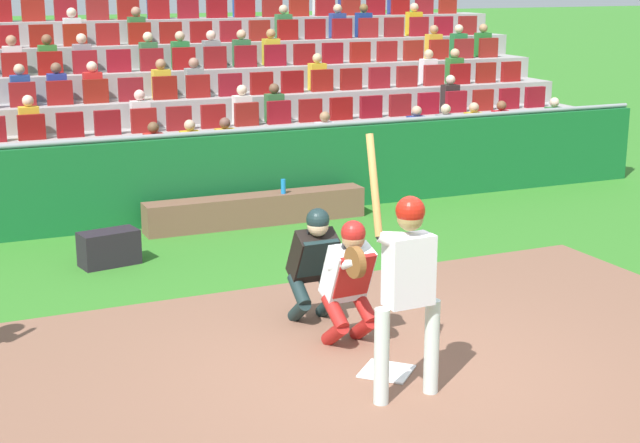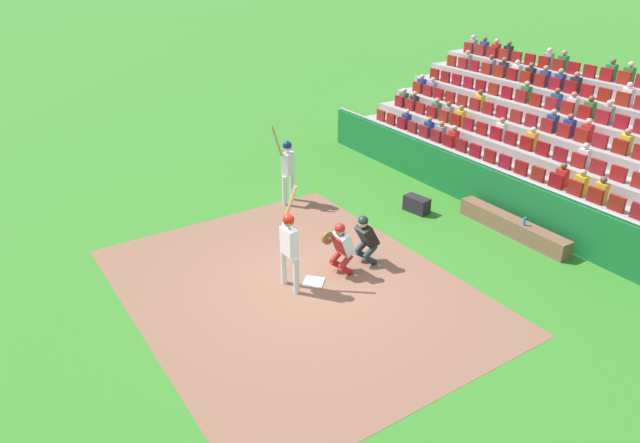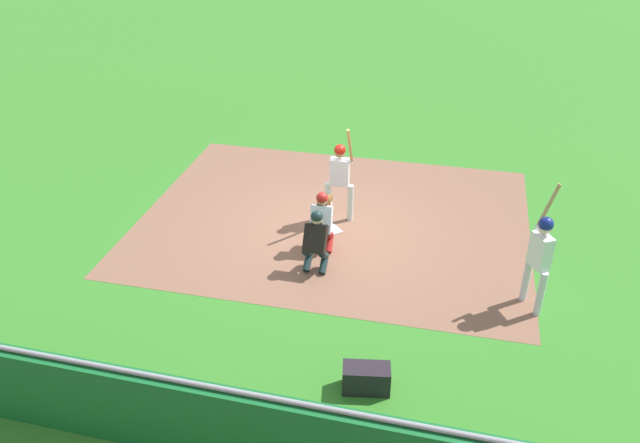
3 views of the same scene
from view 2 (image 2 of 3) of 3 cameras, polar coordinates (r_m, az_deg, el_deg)
name	(u,v)px [view 2 (image 2 of 3)]	position (r m, az deg, el deg)	size (l,w,h in m)	color
ground_plane	(314,282)	(12.91, -0.62, -6.03)	(160.00, 160.00, 0.00)	#347A26
infield_dirt_patch	(294,289)	(12.69, -2.54, -6.66)	(8.40, 6.62, 0.01)	brown
home_plate_marker	(314,282)	(12.90, -0.62, -5.97)	(0.44, 0.44, 0.02)	white
batter_at_plate	(289,243)	(12.20, -3.06, -2.11)	(0.63, 0.47, 2.27)	silver
catcher_crouching	(341,245)	(12.92, 2.06, -2.33)	(0.49, 0.74, 1.29)	#AB1D1A
home_plate_umpire	(366,237)	(13.36, 4.52, -1.53)	(0.46, 0.49, 1.27)	#1A2C2D
dugout_wall	(506,197)	(16.32, 17.90, 2.33)	(15.76, 0.24, 1.33)	#15622B
dugout_bench	(512,226)	(15.66, 18.46, -0.46)	(3.29, 0.40, 0.44)	brown
water_bottle_on_bench	(524,221)	(15.26, 19.52, 0.02)	(0.07, 0.07, 0.21)	blue
equipment_duffel_bag	(417,204)	(16.32, 9.51, 1.68)	(0.72, 0.36, 0.44)	black
on_deck_batter	(287,165)	(16.35, -3.25, 5.62)	(0.41, 0.70, 2.31)	silver
bleacher_stand	(622,151)	(20.28, 27.62, 6.22)	(17.92, 5.33, 3.34)	#9E9996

